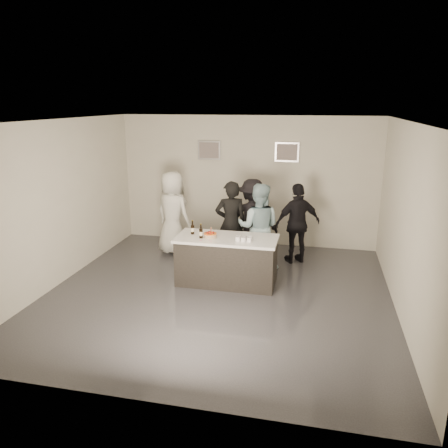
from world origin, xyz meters
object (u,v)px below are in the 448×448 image
(beer_bottle_b, at_px, (201,231))
(person_guest_right, at_px, (298,224))
(beer_bottle_a, at_px, (192,227))
(person_main_black, at_px, (231,224))
(person_guest_left, at_px, (173,213))
(person_main_blue, at_px, (258,227))
(person_guest_back, at_px, (252,218))
(bar_counter, at_px, (227,260))
(cake, at_px, (210,236))

(beer_bottle_b, distance_m, person_guest_right, 2.28)
(beer_bottle_a, height_order, person_main_black, person_main_black)
(person_main_black, bearing_deg, person_guest_right, -179.33)
(person_guest_left, bearing_deg, beer_bottle_b, 150.02)
(person_main_blue, xyz_separation_m, person_guest_back, (-0.24, 0.71, -0.02))
(bar_counter, height_order, beer_bottle_a, beer_bottle_a)
(beer_bottle_a, relative_size, person_guest_right, 0.15)
(bar_counter, relative_size, person_main_blue, 1.05)
(bar_counter, relative_size, cake, 7.80)
(bar_counter, xyz_separation_m, person_main_black, (-0.12, 0.97, 0.44))
(beer_bottle_b, xyz_separation_m, person_guest_right, (1.66, 1.56, -0.18))
(cake, relative_size, person_guest_back, 0.14)
(person_guest_left, bearing_deg, person_main_black, -172.01)
(person_main_black, relative_size, person_main_blue, 1.00)
(cake, distance_m, person_guest_back, 1.72)
(person_main_black, distance_m, person_guest_back, 0.69)
(person_main_black, height_order, person_guest_left, person_guest_left)
(bar_counter, relative_size, person_guest_left, 1.01)
(beer_bottle_a, distance_m, beer_bottle_b, 0.30)
(beer_bottle_a, bearing_deg, person_main_blue, 34.91)
(cake, height_order, person_main_blue, person_main_blue)
(beer_bottle_b, xyz_separation_m, person_guest_back, (0.68, 1.70, -0.17))
(person_main_black, height_order, person_guest_back, person_main_black)
(bar_counter, bearing_deg, cake, -165.46)
(person_guest_right, bearing_deg, cake, 17.03)
(cake, height_order, person_guest_right, person_guest_right)
(beer_bottle_a, xyz_separation_m, person_guest_right, (1.88, 1.36, -0.18))
(bar_counter, height_order, cake, cake)
(person_guest_left, xyz_separation_m, person_guest_right, (2.73, 0.02, -0.08))
(cake, distance_m, person_guest_left, 1.92)
(bar_counter, distance_m, person_guest_right, 1.90)
(beer_bottle_a, height_order, person_main_blue, person_main_blue)
(beer_bottle_a, bearing_deg, person_main_black, 58.94)
(person_guest_left, distance_m, person_guest_right, 2.73)
(person_guest_right, bearing_deg, person_main_blue, 9.48)
(bar_counter, distance_m, beer_bottle_b, 0.75)
(person_guest_left, height_order, person_guest_right, person_guest_left)
(person_main_blue, height_order, person_guest_back, person_main_blue)
(person_main_black, bearing_deg, person_guest_back, -138.39)
(beer_bottle_a, relative_size, person_guest_left, 0.14)
(person_guest_left, bearing_deg, person_guest_back, -149.44)
(bar_counter, distance_m, person_main_black, 1.07)
(person_guest_left, bearing_deg, beer_bottle_a, 147.63)
(person_guest_right, relative_size, person_guest_back, 0.98)
(cake, height_order, beer_bottle_b, beer_bottle_b)
(bar_counter, distance_m, person_main_blue, 1.06)
(cake, bearing_deg, person_guest_left, 129.65)
(person_main_blue, bearing_deg, beer_bottle_b, 47.81)
(bar_counter, xyz_separation_m, person_guest_left, (-1.52, 1.40, 0.47))
(beer_bottle_a, distance_m, person_main_black, 1.07)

